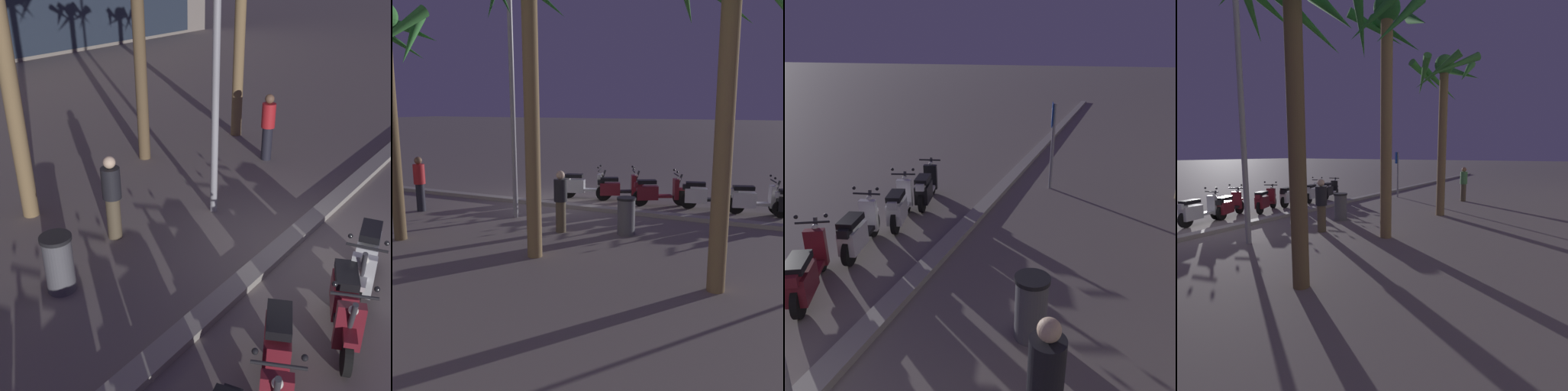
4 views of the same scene
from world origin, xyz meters
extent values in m
plane|color=slate|center=(0.00, 0.00, 0.00)|extent=(200.00, 200.00, 0.00)
cube|color=gray|center=(0.00, 0.39, 0.06)|extent=(60.00, 0.36, 0.12)
cylinder|color=black|center=(-2.63, -0.77, 0.26)|extent=(0.51, 0.33, 0.52)
cube|color=maroon|center=(-3.26, -1.10, 0.32)|extent=(0.66, 0.52, 0.08)
cube|color=maroon|center=(-2.82, -0.87, 0.44)|extent=(0.75, 0.60, 0.44)
cube|color=black|center=(-2.80, -0.86, 0.79)|extent=(0.67, 0.54, 0.12)
cylinder|color=black|center=(-3.65, -1.30, 1.02)|extent=(0.29, 0.52, 0.04)
sphere|color=white|center=(-3.74, -1.34, 0.88)|extent=(0.12, 0.12, 0.12)
cube|color=maroon|center=(-2.55, -0.73, 0.69)|extent=(0.31, 0.29, 0.16)
sphere|color=black|center=(-3.52, -1.50, 1.14)|extent=(0.07, 0.07, 0.07)
sphere|color=black|center=(-3.74, -1.07, 1.14)|extent=(0.07, 0.07, 0.07)
cylinder|color=black|center=(-2.30, -1.56, 0.26)|extent=(0.51, 0.31, 0.52)
cylinder|color=black|center=(-1.21, -1.04, 0.26)|extent=(0.51, 0.31, 0.52)
cube|color=black|center=(-1.80, -1.32, 0.32)|extent=(0.66, 0.51, 0.08)
cube|color=maroon|center=(-1.41, -1.14, 0.41)|extent=(0.75, 0.58, 0.42)
cube|color=black|center=(-1.39, -1.13, 0.74)|extent=(0.67, 0.53, 0.12)
cube|color=maroon|center=(-2.13, -1.48, 0.55)|extent=(0.27, 0.37, 0.66)
cube|color=maroon|center=(-2.30, -1.56, 0.55)|extent=(0.36, 0.28, 0.08)
cylinder|color=#333338|center=(-2.21, -1.51, 0.70)|extent=(0.29, 0.18, 0.69)
cylinder|color=black|center=(-2.13, -1.48, 1.02)|extent=(0.27, 0.52, 0.04)
sphere|color=white|center=(-2.23, -1.52, 0.88)|extent=(0.12, 0.12, 0.12)
cube|color=black|center=(-1.14, -1.01, 0.64)|extent=(0.30, 0.28, 0.16)
sphere|color=black|center=(-2.01, -1.69, 1.14)|extent=(0.07, 0.07, 0.07)
sphere|color=black|center=(-2.22, -1.25, 1.14)|extent=(0.07, 0.07, 0.07)
cylinder|color=black|center=(-1.17, -1.27, 0.26)|extent=(0.53, 0.22, 0.52)
cylinder|color=black|center=(0.08, -0.96, 0.26)|extent=(0.53, 0.22, 0.52)
cube|color=silver|center=(-0.60, -1.12, 0.32)|extent=(0.65, 0.41, 0.08)
cube|color=silver|center=(-0.14, -1.01, 0.44)|extent=(0.74, 0.47, 0.45)
cube|color=black|center=(-0.12, -1.01, 0.80)|extent=(0.65, 0.43, 0.12)
cube|color=silver|center=(-1.00, -1.22, 0.55)|extent=(0.22, 0.36, 0.66)
cube|color=silver|center=(-1.17, -1.27, 0.55)|extent=(0.35, 0.23, 0.08)
cylinder|color=#333338|center=(-1.08, -1.24, 0.70)|extent=(0.29, 0.14, 0.69)
cylinder|color=black|center=(-1.00, -1.22, 1.02)|extent=(0.17, 0.55, 0.04)
sphere|color=white|center=(-1.10, -1.25, 0.88)|extent=(0.12, 0.12, 0.12)
cube|color=silver|center=(0.15, -0.94, 0.70)|extent=(0.28, 0.25, 0.16)
sphere|color=black|center=(-0.92, -1.45, 1.14)|extent=(0.07, 0.07, 0.07)
sphere|color=black|center=(-1.04, -0.98, 1.14)|extent=(0.07, 0.07, 0.07)
cylinder|color=olive|center=(-2.19, 5.00, 3.01)|extent=(0.32, 0.32, 6.01)
cylinder|color=olive|center=(4.41, 4.44, 2.45)|extent=(0.30, 0.30, 4.91)
cylinder|color=brown|center=(1.44, 5.29, 2.57)|extent=(0.29, 0.29, 5.15)
cylinder|color=black|center=(3.27, 2.78, 0.42)|extent=(0.26, 0.26, 0.85)
cylinder|color=#B21E23|center=(3.27, 2.78, 1.15)|extent=(0.34, 0.34, 0.60)
sphere|color=brown|center=(3.27, 2.78, 1.57)|extent=(0.23, 0.23, 0.23)
cylinder|color=brown|center=(-1.77, 3.04, 0.40)|extent=(0.26, 0.26, 0.80)
cylinder|color=black|center=(-1.77, 3.04, 1.09)|extent=(0.34, 0.34, 0.57)
sphere|color=beige|center=(-1.77, 3.04, 1.48)|extent=(0.22, 0.22, 0.22)
cylinder|color=#56565B|center=(-3.37, 2.55, 0.45)|extent=(0.44, 0.44, 0.90)
cylinder|color=black|center=(-3.37, 2.55, 0.92)|extent=(0.48, 0.48, 0.06)
cylinder|color=#939399|center=(0.17, 2.21, 3.17)|extent=(0.14, 0.14, 6.33)
camera|label=1|loc=(-6.93, -2.78, 4.60)|focal=44.30mm
camera|label=2|loc=(-7.21, 13.01, 3.18)|focal=41.84mm
camera|label=3|loc=(1.03, 3.43, 3.75)|focal=36.07mm
camera|label=4|loc=(5.28, 9.07, 2.34)|focal=28.64mm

